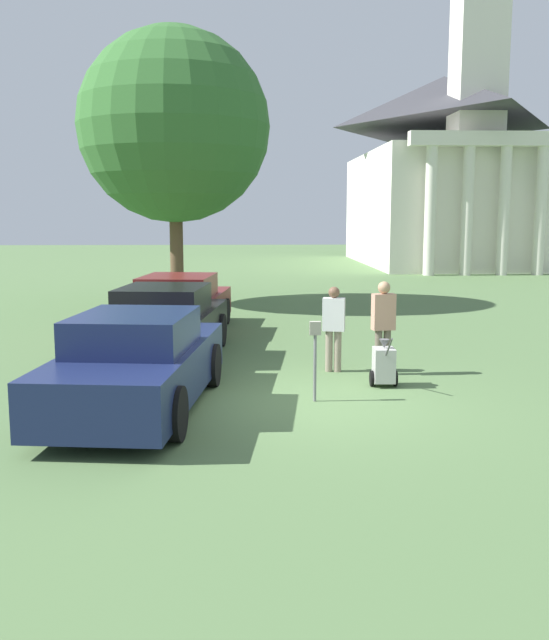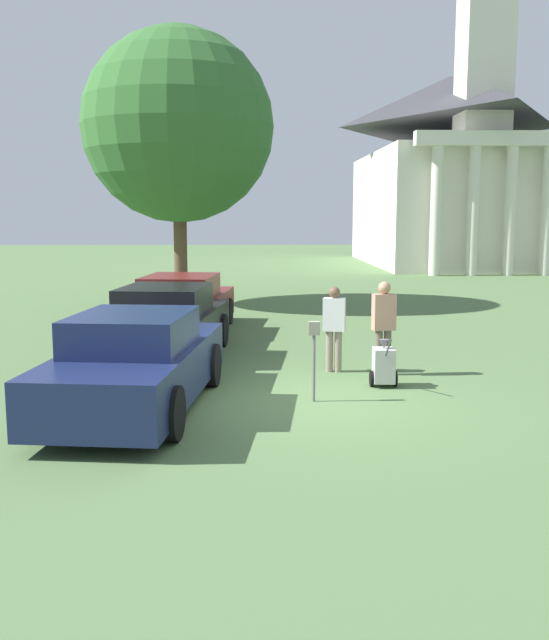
# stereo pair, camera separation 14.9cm
# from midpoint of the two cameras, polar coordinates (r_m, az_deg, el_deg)

# --- Properties ---
(ground_plane) EXTENTS (120.00, 120.00, 0.00)m
(ground_plane) POSITION_cam_midpoint_polar(r_m,az_deg,el_deg) (11.59, 2.26, -6.64)
(ground_plane) COLOR #517042
(parked_car_navy) EXTENTS (2.46, 5.19, 1.53)m
(parked_car_navy) POSITION_cam_midpoint_polar(r_m,az_deg,el_deg) (11.26, -11.25, -3.49)
(parked_car_navy) COLOR #19234C
(parked_car_navy) RESTS_ON ground_plane
(parked_car_black) EXTENTS (2.46, 5.03, 1.55)m
(parked_car_black) POSITION_cam_midpoint_polar(r_m,az_deg,el_deg) (15.08, -8.99, -0.40)
(parked_car_black) COLOR black
(parked_car_black) RESTS_ON ground_plane
(parked_car_maroon) EXTENTS (2.51, 5.38, 1.49)m
(parked_car_maroon) POSITION_cam_midpoint_polar(r_m,az_deg,el_deg) (18.29, -7.84, 1.09)
(parked_car_maroon) COLOR maroon
(parked_car_maroon) RESTS_ON ground_plane
(parking_meter) EXTENTS (0.18, 0.09, 1.32)m
(parking_meter) POSITION_cam_midpoint_polar(r_m,az_deg,el_deg) (11.49, 2.90, -2.07)
(parking_meter) COLOR slate
(parking_meter) RESTS_ON ground_plane
(person_worker) EXTENTS (0.46, 0.31, 1.65)m
(person_worker) POSITION_cam_midpoint_polar(r_m,az_deg,el_deg) (13.71, 4.45, -0.30)
(person_worker) COLOR gray
(person_worker) RESTS_ON ground_plane
(person_supervisor) EXTENTS (0.45, 0.28, 1.78)m
(person_supervisor) POSITION_cam_midpoint_polar(r_m,az_deg,el_deg) (13.54, 8.39, -0.13)
(person_supervisor) COLOR #665B4C
(person_supervisor) RESTS_ON ground_plane
(equipment_cart) EXTENTS (0.48, 0.99, 1.00)m
(equipment_cart) POSITION_cam_midpoint_polar(r_m,az_deg,el_deg) (12.73, 8.41, -3.56)
(equipment_cart) COLOR #B2B2AD
(equipment_cart) RESTS_ON ground_plane
(church) EXTENTS (9.37, 16.59, 25.47)m
(church) POSITION_cam_midpoint_polar(r_m,az_deg,el_deg) (44.60, 13.30, 12.26)
(church) COLOR silver
(church) RESTS_ON ground_plane
(shade_tree) EXTENTS (6.23, 6.23, 8.96)m
(shade_tree) POSITION_cam_midpoint_polar(r_m,az_deg,el_deg) (24.16, -8.21, 15.09)
(shade_tree) COLOR brown
(shade_tree) RESTS_ON ground_plane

